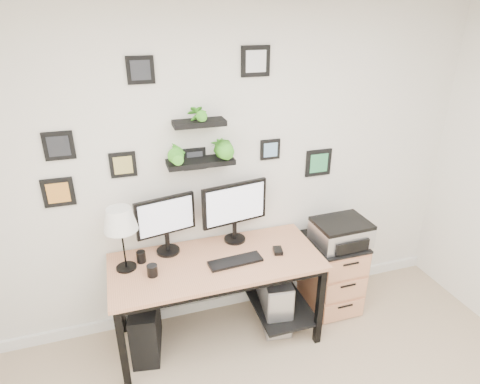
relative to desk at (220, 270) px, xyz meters
name	(u,v)px	position (x,y,z in m)	size (l,w,h in m)	color
room	(237,298)	(0.23, 0.32, -0.58)	(4.00, 4.00, 4.00)	tan
desk	(220,270)	(0.00, 0.00, 0.00)	(1.60, 0.70, 0.75)	tan
monitor_left	(166,221)	(-0.37, 0.19, 0.40)	(0.46, 0.21, 0.47)	black
monitor_right	(235,208)	(0.18, 0.20, 0.43)	(0.55, 0.20, 0.51)	black
keyboard	(235,261)	(0.09, -0.11, 0.13)	(0.41, 0.13, 0.02)	black
mouse	(278,251)	(0.45, -0.07, 0.14)	(0.07, 0.10, 0.03)	black
table_lamp	(120,221)	(-0.69, 0.07, 0.52)	(0.24, 0.24, 0.49)	black
mug	(152,271)	(-0.52, -0.08, 0.17)	(0.08, 0.08, 0.09)	black
pen_cup	(141,257)	(-0.58, 0.12, 0.17)	(0.07, 0.07, 0.09)	black
pc_tower_black	(146,326)	(-0.61, 0.00, -0.40)	(0.20, 0.45, 0.45)	black
pc_tower_grey	(273,298)	(0.46, 0.00, -0.38)	(0.28, 0.52, 0.49)	gray
file_cabinet	(332,273)	(1.04, 0.06, -0.29)	(0.43, 0.53, 0.67)	tan
printer	(341,232)	(1.06, 0.02, 0.15)	(0.46, 0.38, 0.20)	silver
wall_decor	(198,138)	(-0.08, 0.26, 1.01)	(2.27, 0.18, 1.07)	black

